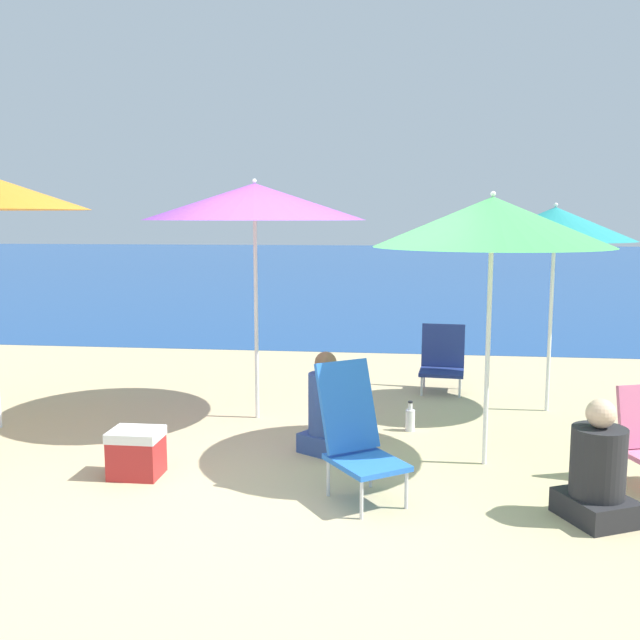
{
  "coord_description": "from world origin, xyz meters",
  "views": [
    {
      "loc": [
        0.79,
        -5.22,
        1.91
      ],
      "look_at": [
        0.03,
        1.05,
        1.0
      ],
      "focal_mm": 40.0,
      "sensor_mm": 36.0,
      "label": 1
    }
  ],
  "objects_px": {
    "person_seated_near": "(597,473)",
    "cooler_box": "(136,453)",
    "water_bottle": "(410,419)",
    "beach_umbrella_purple": "(255,202)",
    "beach_chair_navy": "(442,359)",
    "beach_chair_blue": "(356,432)",
    "beach_umbrella_teal": "(555,224)",
    "person_seated_far": "(326,411)",
    "beach_umbrella_green": "(492,222)"
  },
  "relations": [
    {
      "from": "beach_umbrella_green",
      "to": "person_seated_far",
      "type": "xyz_separation_m",
      "value": [
        -1.26,
        0.13,
        -1.53
      ]
    },
    {
      "from": "beach_umbrella_teal",
      "to": "water_bottle",
      "type": "distance_m",
      "value": 2.36
    },
    {
      "from": "beach_umbrella_teal",
      "to": "person_seated_near",
      "type": "distance_m",
      "value": 3.06
    },
    {
      "from": "beach_chair_blue",
      "to": "person_seated_far",
      "type": "bearing_deg",
      "value": 73.96
    },
    {
      "from": "beach_umbrella_teal",
      "to": "water_bottle",
      "type": "bearing_deg",
      "value": -147.99
    },
    {
      "from": "beach_umbrella_purple",
      "to": "water_bottle",
      "type": "distance_m",
      "value": 2.45
    },
    {
      "from": "beach_umbrella_purple",
      "to": "beach_umbrella_green",
      "type": "height_order",
      "value": "beach_umbrella_purple"
    },
    {
      "from": "beach_chair_blue",
      "to": "person_seated_near",
      "type": "relative_size",
      "value": 1.16
    },
    {
      "from": "cooler_box",
      "to": "beach_umbrella_green",
      "type": "bearing_deg",
      "value": 12.54
    },
    {
      "from": "beach_umbrella_purple",
      "to": "person_seated_near",
      "type": "relative_size",
      "value": 2.87
    },
    {
      "from": "beach_chair_blue",
      "to": "beach_chair_navy",
      "type": "distance_m",
      "value": 3.26
    },
    {
      "from": "person_seated_near",
      "to": "water_bottle",
      "type": "relative_size",
      "value": 2.88
    },
    {
      "from": "beach_umbrella_purple",
      "to": "beach_chair_navy",
      "type": "bearing_deg",
      "value": 36.46
    },
    {
      "from": "beach_chair_blue",
      "to": "cooler_box",
      "type": "xyz_separation_m",
      "value": [
        -1.65,
        0.18,
        -0.27
      ]
    },
    {
      "from": "person_seated_near",
      "to": "cooler_box",
      "type": "bearing_deg",
      "value": 147.08
    },
    {
      "from": "beach_umbrella_purple",
      "to": "person_seated_near",
      "type": "distance_m",
      "value": 3.75
    },
    {
      "from": "beach_umbrella_green",
      "to": "beach_umbrella_teal",
      "type": "distance_m",
      "value": 1.84
    },
    {
      "from": "beach_umbrella_green",
      "to": "beach_umbrella_purple",
      "type": "bearing_deg",
      "value": 152.2
    },
    {
      "from": "beach_umbrella_teal",
      "to": "person_seated_near",
      "type": "height_order",
      "value": "beach_umbrella_teal"
    },
    {
      "from": "cooler_box",
      "to": "beach_umbrella_purple",
      "type": "bearing_deg",
      "value": 71.02
    },
    {
      "from": "beach_umbrella_green",
      "to": "beach_chair_blue",
      "type": "distance_m",
      "value": 1.87
    },
    {
      "from": "cooler_box",
      "to": "beach_chair_blue",
      "type": "bearing_deg",
      "value": -6.18
    },
    {
      "from": "beach_umbrella_green",
      "to": "beach_chair_blue",
      "type": "xyz_separation_m",
      "value": [
        -0.95,
        -0.76,
        -1.42
      ]
    },
    {
      "from": "person_seated_far",
      "to": "beach_umbrella_teal",
      "type": "bearing_deg",
      "value": -21.58
    },
    {
      "from": "beach_umbrella_purple",
      "to": "person_seated_near",
      "type": "xyz_separation_m",
      "value": [
        2.62,
        -2.05,
        -1.74
      ]
    },
    {
      "from": "beach_umbrella_purple",
      "to": "beach_umbrella_teal",
      "type": "bearing_deg",
      "value": 11.82
    },
    {
      "from": "beach_umbrella_green",
      "to": "cooler_box",
      "type": "height_order",
      "value": "beach_umbrella_green"
    },
    {
      "from": "beach_umbrella_green",
      "to": "cooler_box",
      "type": "relative_size",
      "value": 5.63
    },
    {
      "from": "water_bottle",
      "to": "person_seated_far",
      "type": "bearing_deg",
      "value": -135.45
    },
    {
      "from": "beach_umbrella_green",
      "to": "person_seated_near",
      "type": "relative_size",
      "value": 2.66
    },
    {
      "from": "person_seated_near",
      "to": "person_seated_far",
      "type": "distance_m",
      "value": 2.16
    },
    {
      "from": "beach_umbrella_purple",
      "to": "person_seated_far",
      "type": "distance_m",
      "value": 2.09
    },
    {
      "from": "beach_umbrella_purple",
      "to": "beach_chair_blue",
      "type": "distance_m",
      "value": 2.66
    },
    {
      "from": "beach_umbrella_purple",
      "to": "cooler_box",
      "type": "height_order",
      "value": "beach_umbrella_purple"
    },
    {
      "from": "beach_chair_blue",
      "to": "beach_chair_navy",
      "type": "xyz_separation_m",
      "value": [
        0.74,
        3.17,
        -0.1
      ]
    },
    {
      "from": "beach_umbrella_green",
      "to": "water_bottle",
      "type": "relative_size",
      "value": 7.66
    },
    {
      "from": "person_seated_far",
      "to": "water_bottle",
      "type": "distance_m",
      "value": 1.0
    },
    {
      "from": "beach_umbrella_purple",
      "to": "water_bottle",
      "type": "relative_size",
      "value": 8.25
    },
    {
      "from": "beach_chair_navy",
      "to": "water_bottle",
      "type": "bearing_deg",
      "value": -97.38
    },
    {
      "from": "beach_umbrella_teal",
      "to": "person_seated_far",
      "type": "distance_m",
      "value": 2.96
    },
    {
      "from": "beach_chair_blue",
      "to": "water_bottle",
      "type": "height_order",
      "value": "beach_chair_blue"
    },
    {
      "from": "beach_chair_navy",
      "to": "cooler_box",
      "type": "bearing_deg",
      "value": -123.31
    },
    {
      "from": "beach_chair_blue",
      "to": "person_seated_near",
      "type": "xyz_separation_m",
      "value": [
        1.54,
        -0.22,
        -0.14
      ]
    },
    {
      "from": "person_seated_far",
      "to": "beach_chair_blue",
      "type": "bearing_deg",
      "value": -129.01
    },
    {
      "from": "beach_umbrella_purple",
      "to": "cooler_box",
      "type": "distance_m",
      "value": 2.56
    },
    {
      "from": "water_bottle",
      "to": "cooler_box",
      "type": "distance_m",
      "value": 2.46
    },
    {
      "from": "beach_umbrella_purple",
      "to": "person_seated_far",
      "type": "relative_size",
      "value": 2.7
    },
    {
      "from": "cooler_box",
      "to": "person_seated_near",
      "type": "bearing_deg",
      "value": -7.09
    },
    {
      "from": "beach_umbrella_green",
      "to": "beach_umbrella_teal",
      "type": "height_order",
      "value": "beach_umbrella_green"
    },
    {
      "from": "beach_umbrella_purple",
      "to": "person_seated_far",
      "type": "bearing_deg",
      "value": -50.73
    }
  ]
}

